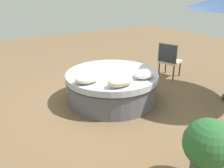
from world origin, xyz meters
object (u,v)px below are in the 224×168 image
round_bed (112,86)px  throw_pillow_0 (87,78)px  throw_pillow_2 (144,74)px  throw_pillow_1 (120,81)px  patio_chair (169,58)px  planter (208,148)px

round_bed → throw_pillow_0: size_ratio=4.15×
throw_pillow_2 → throw_pillow_1: bearing=-170.7°
throw_pillow_1 → patio_chair: (2.38, 1.12, -0.20)m
patio_chair → planter: bearing=-57.7°
throw_pillow_2 → patio_chair: patio_chair is taller
throw_pillow_1 → throw_pillow_2: throw_pillow_1 is taller
throw_pillow_1 → throw_pillow_2: size_ratio=1.17×
throw_pillow_2 → throw_pillow_0: bearing=160.3°
throw_pillow_1 → throw_pillow_2: bearing=9.3°
patio_chair → throw_pillow_2: bearing=-79.7°
throw_pillow_1 → throw_pillow_2: 0.67m
planter → throw_pillow_1: bearing=87.6°
round_bed → throw_pillow_2: bearing=-57.6°
throw_pillow_2 → planter: bearing=-108.8°
throw_pillow_0 → planter: size_ratio=0.51×
throw_pillow_0 → throw_pillow_1: bearing=-48.3°
patio_chair → planter: patio_chair is taller
throw_pillow_0 → patio_chair: (2.84, 0.61, -0.18)m
throw_pillow_2 → planter: size_ratio=0.48×
throw_pillow_0 → planter: (0.37, -2.60, -0.17)m
patio_chair → throw_pillow_1: bearing=-85.0°
round_bed → throw_pillow_0: bearing=-163.3°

